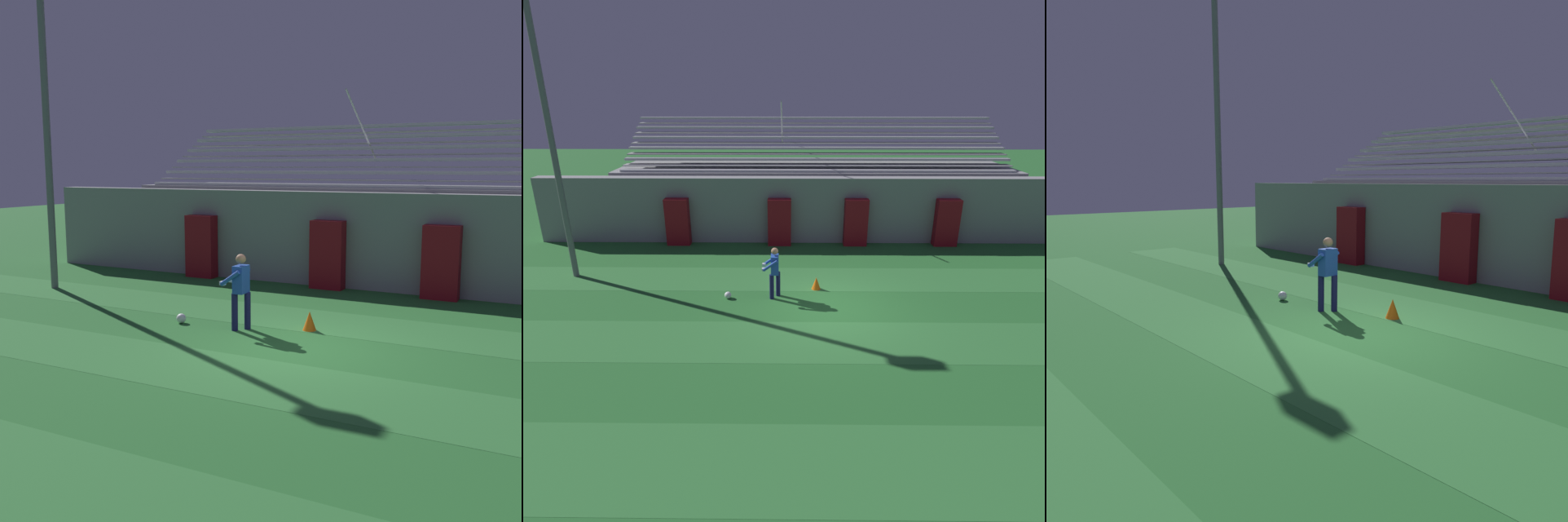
# 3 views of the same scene
# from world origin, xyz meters

# --- Properties ---
(ground_plane) EXTENTS (80.00, 80.00, 0.00)m
(ground_plane) POSITION_xyz_m (0.00, 0.00, 0.00)
(ground_plane) COLOR #286B2D
(turf_stripe_near) EXTENTS (28.00, 2.06, 0.01)m
(turf_stripe_near) POSITION_xyz_m (0.00, -6.00, 0.00)
(turf_stripe_near) COLOR #337A38
(turf_stripe_near) RESTS_ON ground
(turf_stripe_mid) EXTENTS (28.00, 2.06, 0.01)m
(turf_stripe_mid) POSITION_xyz_m (0.00, -1.88, 0.00)
(turf_stripe_mid) COLOR #337A38
(turf_stripe_mid) RESTS_ON ground
(turf_stripe_far) EXTENTS (28.00, 2.06, 0.01)m
(turf_stripe_far) POSITION_xyz_m (0.00, 2.23, 0.00)
(turf_stripe_far) COLOR #337A38
(turf_stripe_far) RESTS_ON ground
(back_wall) EXTENTS (24.00, 0.60, 2.80)m
(back_wall) POSITION_xyz_m (0.00, 6.50, 1.40)
(back_wall) COLOR gray
(back_wall) RESTS_ON ground
(padding_pillar_gate_left) EXTENTS (0.97, 0.44, 2.00)m
(padding_pillar_gate_left) POSITION_xyz_m (-1.61, 5.95, 1.00)
(padding_pillar_gate_left) COLOR maroon
(padding_pillar_gate_left) RESTS_ON ground
(padding_pillar_gate_right) EXTENTS (0.97, 0.44, 2.00)m
(padding_pillar_gate_right) POSITION_xyz_m (1.61, 5.95, 1.00)
(padding_pillar_gate_right) COLOR maroon
(padding_pillar_gate_right) RESTS_ON ground
(padding_pillar_far_left) EXTENTS (0.97, 0.44, 2.00)m
(padding_pillar_far_left) POSITION_xyz_m (-5.93, 5.95, 1.00)
(padding_pillar_far_left) COLOR maroon
(padding_pillar_far_left) RESTS_ON ground
(bleacher_stand) EXTENTS (18.00, 4.75, 5.83)m
(bleacher_stand) POSITION_xyz_m (-0.00, 9.19, 1.51)
(bleacher_stand) COLOR gray
(bleacher_stand) RESTS_ON ground
(floodlight_pole) EXTENTS (0.90, 0.36, 9.73)m
(floodlight_pole) POSITION_xyz_m (-8.81, 2.44, 6.00)
(floodlight_pole) COLOR slate
(floodlight_pole) RESTS_ON ground
(goalkeeper) EXTENTS (0.57, 0.58, 1.67)m
(goalkeeper) POSITION_xyz_m (-1.67, 0.78, 0.95)
(goalkeeper) COLOR #19194C
(goalkeeper) RESTS_ON ground
(soccer_ball) EXTENTS (0.22, 0.22, 0.22)m
(soccer_ball) POSITION_xyz_m (-3.15, 0.67, 0.11)
(soccer_ball) COLOR white
(soccer_ball) RESTS_ON ground
(traffic_cone) EXTENTS (0.30, 0.30, 0.42)m
(traffic_cone) POSITION_xyz_m (-0.30, 1.41, 0.21)
(traffic_cone) COLOR orange
(traffic_cone) RESTS_ON ground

